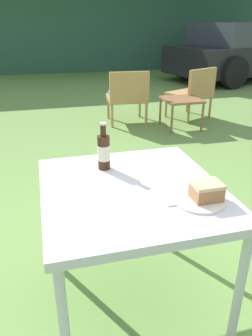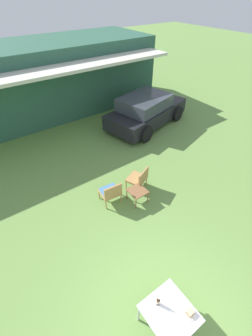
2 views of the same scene
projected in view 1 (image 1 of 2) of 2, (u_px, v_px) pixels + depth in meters
name	position (u px, v px, depth m)	size (l,w,h in m)	color
ground_plane	(131.00, 302.00, 1.77)	(60.00, 60.00, 0.00)	#6B9347
cabin_building	(85.00, 14.00, 10.40)	(11.01, 4.77, 3.06)	#2D5B47
parked_car	(243.00, 52.00, 8.13)	(4.15, 2.64, 1.33)	black
wicker_chair_cushioned	(127.00, 95.00, 4.64)	(0.59, 0.56, 0.76)	#B2844C
wicker_chair_plain	(193.00, 91.00, 4.86)	(0.70, 0.69, 0.76)	#B2844C
garden_side_table	(181.00, 102.00, 4.46)	(0.49, 0.49, 0.41)	brown
patio_table	(132.00, 200.00, 1.50)	(0.80, 0.85, 0.70)	silver
cake_on_plate	(204.00, 194.00, 1.35)	(0.21, 0.21, 0.08)	silver
cola_bottle_near	(104.00, 151.00, 1.62)	(0.06, 0.06, 0.24)	#381E0F
fork	(190.00, 203.00, 1.34)	(0.19, 0.02, 0.01)	silver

